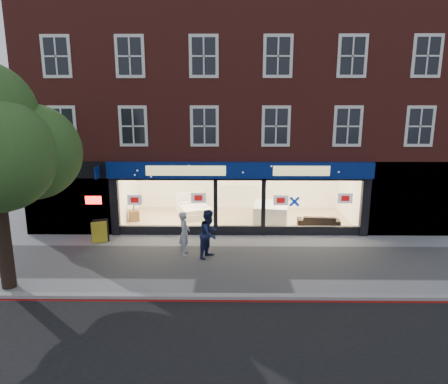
{
  "coord_description": "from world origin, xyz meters",
  "views": [
    {
      "loc": [
        -0.5,
        -13.93,
        5.75
      ],
      "look_at": [
        -0.67,
        2.5,
        2.08
      ],
      "focal_mm": 32.0,
      "sensor_mm": 36.0,
      "label": 1
    }
  ],
  "objects_px": {
    "pedestrian_grey": "(184,233)",
    "mattress_stack": "(271,212)",
    "a_board": "(100,231)",
    "pedestrian_blue": "(209,234)",
    "sofa": "(318,221)",
    "display_bed": "(194,210)"
  },
  "relations": [
    {
      "from": "display_bed",
      "to": "a_board",
      "type": "xyz_separation_m",
      "value": [
        -3.63,
        -3.79,
        0.09
      ]
    },
    {
      "from": "sofa",
      "to": "pedestrian_blue",
      "type": "relative_size",
      "value": 1.03
    },
    {
      "from": "mattress_stack",
      "to": "sofa",
      "type": "relative_size",
      "value": 1.15
    },
    {
      "from": "a_board",
      "to": "pedestrian_blue",
      "type": "relative_size",
      "value": 0.53
    },
    {
      "from": "pedestrian_blue",
      "to": "display_bed",
      "type": "bearing_deg",
      "value": 38.9
    },
    {
      "from": "mattress_stack",
      "to": "pedestrian_grey",
      "type": "relative_size",
      "value": 1.3
    },
    {
      "from": "sofa",
      "to": "a_board",
      "type": "relative_size",
      "value": 1.95
    },
    {
      "from": "mattress_stack",
      "to": "pedestrian_blue",
      "type": "relative_size",
      "value": 1.18
    },
    {
      "from": "pedestrian_grey",
      "to": "mattress_stack",
      "type": "bearing_deg",
      "value": -41.92
    },
    {
      "from": "display_bed",
      "to": "sofa",
      "type": "height_order",
      "value": "display_bed"
    },
    {
      "from": "sofa",
      "to": "pedestrian_blue",
      "type": "bearing_deg",
      "value": 40.86
    },
    {
      "from": "display_bed",
      "to": "pedestrian_grey",
      "type": "bearing_deg",
      "value": -110.51
    },
    {
      "from": "display_bed",
      "to": "pedestrian_blue",
      "type": "height_order",
      "value": "pedestrian_blue"
    },
    {
      "from": "display_bed",
      "to": "pedestrian_blue",
      "type": "xyz_separation_m",
      "value": [
        1.02,
        -5.36,
        0.53
      ]
    },
    {
      "from": "display_bed",
      "to": "mattress_stack",
      "type": "distance_m",
      "value": 3.89
    },
    {
      "from": "a_board",
      "to": "pedestrian_grey",
      "type": "distance_m",
      "value": 3.92
    },
    {
      "from": "mattress_stack",
      "to": "sofa",
      "type": "xyz_separation_m",
      "value": [
        2.1,
        -1.22,
        -0.12
      ]
    },
    {
      "from": "sofa",
      "to": "pedestrian_blue",
      "type": "height_order",
      "value": "pedestrian_blue"
    },
    {
      "from": "display_bed",
      "to": "sofa",
      "type": "relative_size",
      "value": 1.21
    },
    {
      "from": "sofa",
      "to": "pedestrian_grey",
      "type": "height_order",
      "value": "pedestrian_grey"
    },
    {
      "from": "mattress_stack",
      "to": "a_board",
      "type": "relative_size",
      "value": 2.24
    },
    {
      "from": "a_board",
      "to": "pedestrian_blue",
      "type": "distance_m",
      "value": 4.93
    }
  ]
}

